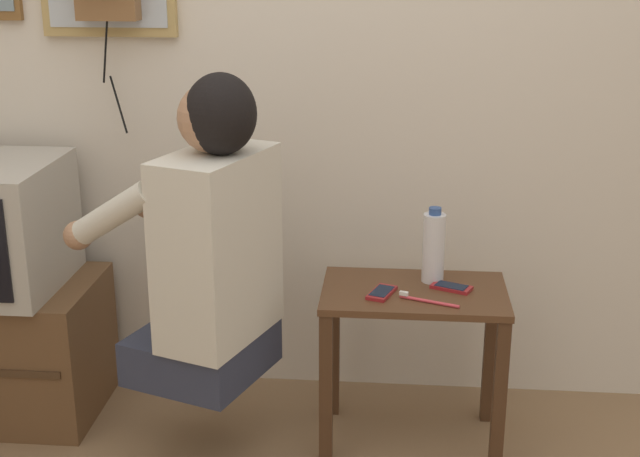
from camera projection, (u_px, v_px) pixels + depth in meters
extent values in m
cube|color=beige|center=(304.00, 34.00, 2.97)|extent=(6.80, 0.05, 2.55)
cube|color=#51331E|center=(414.00, 293.00, 2.79)|extent=(0.58, 0.37, 0.02)
cube|color=#452B1A|center=(326.00, 390.00, 2.74)|extent=(0.04, 0.04, 0.51)
cube|color=#452B1A|center=(499.00, 398.00, 2.70)|extent=(0.04, 0.04, 0.51)
cube|color=#452B1A|center=(334.00, 345.00, 3.04)|extent=(0.04, 0.04, 0.51)
cube|color=#452B1A|center=(490.00, 352.00, 3.00)|extent=(0.04, 0.04, 0.51)
cube|color=#2D3347|center=(202.00, 351.00, 2.76)|extent=(0.47, 0.48, 0.14)
cube|color=beige|center=(218.00, 247.00, 2.62)|extent=(0.35, 0.45, 0.57)
sphere|color=#A37556|center=(213.00, 118.00, 2.50)|extent=(0.20, 0.20, 0.20)
ellipsoid|color=black|center=(221.00, 114.00, 2.49)|extent=(0.26, 0.27, 0.23)
cylinder|color=beige|center=(112.00, 214.00, 2.54)|extent=(0.31, 0.18, 0.23)
cylinder|color=beige|center=(180.00, 185.00, 2.83)|extent=(0.31, 0.18, 0.23)
sphere|color=#A37556|center=(78.00, 235.00, 2.61)|extent=(0.09, 0.09, 0.09)
sphere|color=#A37556|center=(147.00, 205.00, 2.91)|extent=(0.09, 0.09, 0.09)
cylinder|color=black|center=(105.00, 51.00, 2.95)|extent=(0.04, 0.04, 0.22)
cylinder|color=black|center=(119.00, 105.00, 3.01)|extent=(0.07, 0.06, 0.19)
cube|color=maroon|center=(382.00, 293.00, 2.75)|extent=(0.10, 0.14, 0.01)
cube|color=black|center=(382.00, 291.00, 2.75)|extent=(0.08, 0.11, 0.00)
cube|color=maroon|center=(451.00, 287.00, 2.79)|extent=(0.14, 0.11, 0.01)
cube|color=black|center=(452.00, 285.00, 2.79)|extent=(0.11, 0.09, 0.00)
cylinder|color=silver|center=(434.00, 248.00, 2.82)|extent=(0.07, 0.07, 0.22)
cylinder|color=#2D4C8C|center=(435.00, 211.00, 2.78)|extent=(0.04, 0.04, 0.02)
cylinder|color=#D83F4C|center=(429.00, 301.00, 2.68)|extent=(0.18, 0.08, 0.01)
cube|color=white|center=(404.00, 293.00, 2.71)|extent=(0.03, 0.02, 0.01)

